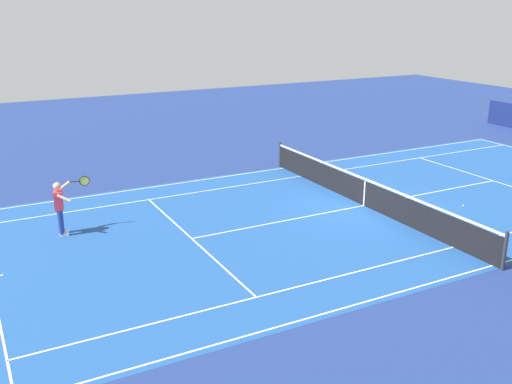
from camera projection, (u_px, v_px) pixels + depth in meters
The scene contains 6 objects.
ground_plane at pixel (364, 206), 19.98m from camera, with size 60.00×60.00×0.00m, color navy.
court_slab at pixel (364, 206), 19.98m from camera, with size 24.20×11.40×0.00m, color #1E4C93.
court_line_markings at pixel (364, 205), 19.98m from camera, with size 23.85×11.05×0.01m.
tennis_net at pixel (365, 192), 19.83m from camera, with size 0.10×11.70×1.08m.
tennis_player_near at pixel (60, 205), 17.17m from camera, with size 1.15×0.76×1.70m.
tennis_ball at pixel (463, 206), 19.84m from camera, with size 0.07×0.07×0.07m, color #CCE01E.
Camera 1 is at (12.13, 14.93, 6.57)m, focal length 40.46 mm.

